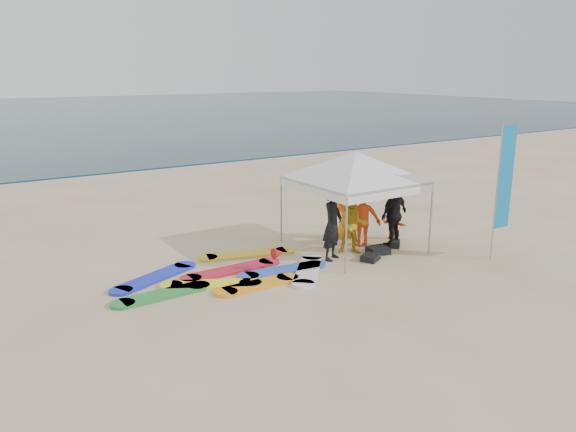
% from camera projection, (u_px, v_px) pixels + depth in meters
% --- Properties ---
extents(ground, '(120.00, 120.00, 0.00)m').
position_uv_depth(ground, '(332.00, 295.00, 12.62)').
color(ground, beige).
rests_on(ground, ground).
extents(shoreline_foam, '(160.00, 1.20, 0.01)m').
position_uv_depth(shoreline_foam, '(104.00, 174.00, 27.36)').
color(shoreline_foam, silver).
rests_on(shoreline_foam, ground).
extents(person_black_a, '(0.84, 0.74, 1.94)m').
position_uv_depth(person_black_a, '(333.00, 224.00, 14.79)').
color(person_black_a, black).
rests_on(person_black_a, ground).
extents(person_yellow, '(0.99, 0.93, 1.62)m').
position_uv_depth(person_yellow, '(353.00, 225.00, 15.32)').
color(person_yellow, gold).
rests_on(person_yellow, ground).
extents(person_orange_a, '(1.29, 1.07, 1.74)m').
position_uv_depth(person_orange_a, '(362.00, 216.00, 16.00)').
color(person_orange_a, red).
rests_on(person_orange_a, ground).
extents(person_black_b, '(1.20, 0.71, 1.92)m').
position_uv_depth(person_black_b, '(394.00, 214.00, 15.86)').
color(person_black_b, black).
rests_on(person_black_b, ground).
extents(person_orange_b, '(0.86, 0.60, 1.69)m').
position_uv_depth(person_orange_b, '(346.00, 211.00, 16.71)').
color(person_orange_b, orange).
rests_on(person_orange_b, ground).
extents(person_seated, '(0.50, 0.80, 0.82)m').
position_uv_depth(person_seated, '(393.00, 225.00, 16.77)').
color(person_seated, '#EE4415').
rests_on(person_seated, ground).
extents(canopy_tent, '(4.19, 4.19, 3.16)m').
position_uv_depth(canopy_tent, '(356.00, 152.00, 15.28)').
color(canopy_tent, '#A5A5A8').
rests_on(canopy_tent, ground).
extents(feather_flag, '(0.61, 0.04, 3.65)m').
position_uv_depth(feather_flag, '(504.00, 179.00, 14.63)').
color(feather_flag, '#A5A5A8').
rests_on(feather_flag, ground).
extents(marker_pennant, '(0.28, 0.28, 0.64)m').
position_uv_depth(marker_pennant, '(278.00, 253.00, 13.96)').
color(marker_pennant, '#A5A5A8').
rests_on(marker_pennant, ground).
extents(gear_pile, '(1.88, 0.99, 0.22)m').
position_uv_depth(gear_pile, '(379.00, 251.00, 15.37)').
color(gear_pile, black).
rests_on(gear_pile, ground).
extents(surfboard_spread, '(5.41, 3.41, 0.07)m').
position_uv_depth(surfboard_spread, '(233.00, 274.00, 13.81)').
color(surfboard_spread, red).
rests_on(surfboard_spread, ground).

